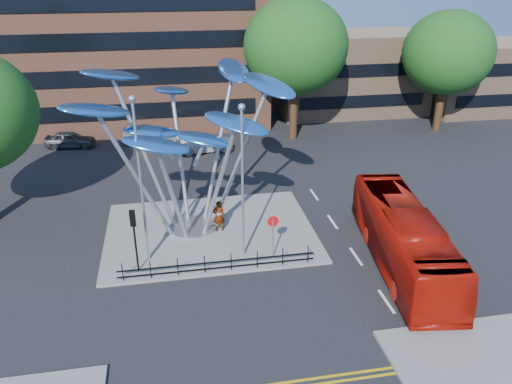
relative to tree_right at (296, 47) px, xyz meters
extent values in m
plane|color=black|center=(-8.00, -22.00, -8.04)|extent=(120.00, 120.00, 0.00)
cube|color=slate|center=(-9.00, -16.00, -7.96)|extent=(12.00, 9.00, 0.15)
cube|color=#9F7B5D|center=(8.00, 8.00, -4.04)|extent=(15.00, 8.00, 8.00)
cube|color=#9F7B5D|center=(22.00, 6.00, -4.54)|extent=(12.00, 8.00, 7.00)
cylinder|color=black|center=(0.00, 0.00, -5.18)|extent=(0.70, 0.70, 5.72)
ellipsoid|color=#154714|center=(0.00, 0.00, 0.02)|extent=(8.80, 8.80, 8.10)
cylinder|color=black|center=(14.00, 0.00, -5.51)|extent=(0.70, 0.70, 5.06)
ellipsoid|color=#154714|center=(14.00, 0.00, -0.91)|extent=(8.00, 8.00, 7.36)
cylinder|color=#9EA0A5|center=(-10.00, -15.50, -7.83)|extent=(2.80, 2.80, 0.12)
cylinder|color=#9EA0A5|center=(-11.20, -16.10, -3.99)|extent=(0.24, 0.24, 7.80)
ellipsoid|color=blue|center=(-14.40, -17.10, -0.09)|extent=(3.92, 2.95, 1.39)
cylinder|color=#9EA0A5|center=(-10.40, -16.50, -4.69)|extent=(0.24, 0.24, 6.40)
ellipsoid|color=blue|center=(-11.60, -18.70, -1.49)|extent=(3.47, 1.78, 1.31)
cylinder|color=#9EA0A5|center=(-9.40, -16.30, -4.39)|extent=(0.24, 0.24, 7.00)
ellipsoid|color=blue|center=(-7.60, -17.90, -0.89)|extent=(3.81, 3.11, 1.36)
cylinder|color=#9EA0A5|center=(-8.80, -15.50, -3.79)|extent=(0.24, 0.24, 8.20)
ellipsoid|color=blue|center=(-5.40, -15.10, 0.31)|extent=(3.52, 4.06, 1.44)
cylinder|color=#9EA0A5|center=(-9.20, -14.60, -3.59)|extent=(0.24, 0.24, 8.60)
ellipsoid|color=blue|center=(-7.00, -12.60, 0.71)|extent=(2.21, 3.79, 1.39)
cylinder|color=#9EA0A5|center=(-10.20, -14.50, -4.19)|extent=(0.24, 0.24, 7.40)
ellipsoid|color=blue|center=(-10.60, -11.90, -0.49)|extent=(3.02, 3.71, 1.34)
cylinder|color=#9EA0A5|center=(-11.00, -15.10, -3.49)|extent=(0.24, 0.24, 8.80)
ellipsoid|color=blue|center=(-13.80, -13.70, 0.91)|extent=(3.88, 3.60, 1.42)
ellipsoid|color=blue|center=(-11.80, -15.30, -1.89)|extent=(3.40, 1.96, 1.13)
ellipsoid|color=blue|center=(-9.10, -15.90, -2.29)|extent=(3.39, 2.16, 1.11)
cylinder|color=#9EA0A5|center=(-12.50, -18.50, -3.64)|extent=(0.14, 0.14, 8.50)
sphere|color=#9EA0A5|center=(-12.50, -18.50, 0.73)|extent=(0.36, 0.36, 0.36)
cylinder|color=#9EA0A5|center=(-7.50, -19.00, -3.89)|extent=(0.14, 0.14, 8.00)
sphere|color=#9EA0A5|center=(-7.50, -19.00, 0.23)|extent=(0.36, 0.36, 0.36)
cylinder|color=black|center=(-13.00, -19.50, -6.29)|extent=(0.10, 0.10, 3.20)
cube|color=black|center=(-13.00, -19.50, -4.89)|extent=(0.28, 0.18, 0.85)
sphere|color=#FF0C0C|center=(-13.00, -19.50, -4.61)|extent=(0.18, 0.18, 0.18)
cylinder|color=#9EA0A5|center=(-6.00, -19.50, -6.74)|extent=(0.08, 0.08, 2.30)
cylinder|color=red|center=(-6.00, -19.47, -5.74)|extent=(0.60, 0.04, 0.60)
cube|color=white|center=(-6.00, -19.45, -5.74)|extent=(0.42, 0.03, 0.10)
cylinder|color=black|center=(-13.70, -20.30, -7.39)|extent=(0.05, 0.05, 1.00)
cylinder|color=black|center=(-12.36, -20.30, -7.39)|extent=(0.05, 0.05, 1.00)
cylinder|color=black|center=(-11.01, -20.30, -7.39)|extent=(0.05, 0.05, 1.00)
cylinder|color=black|center=(-9.67, -20.30, -7.39)|extent=(0.05, 0.05, 1.00)
cylinder|color=black|center=(-8.33, -20.30, -7.39)|extent=(0.05, 0.05, 1.00)
cylinder|color=black|center=(-6.99, -20.30, -7.39)|extent=(0.05, 0.05, 1.00)
cylinder|color=black|center=(-5.64, -20.30, -7.39)|extent=(0.05, 0.05, 1.00)
cylinder|color=black|center=(-4.30, -20.30, -7.39)|extent=(0.05, 0.05, 1.00)
cube|color=black|center=(-9.00, -20.30, -7.34)|extent=(10.00, 0.06, 0.06)
cube|color=black|center=(-9.00, -20.30, -7.69)|extent=(10.00, 0.06, 0.06)
imported|color=#B31308|center=(0.50, -21.10, -6.45)|extent=(4.16, 11.61, 3.16)
imported|color=gray|center=(-8.47, -16.09, -6.93)|extent=(0.73, 0.51, 1.90)
imported|color=#3A3D41|center=(-19.31, 1.00, -7.33)|extent=(4.30, 2.13, 1.41)
imported|color=#95979C|center=(-12.67, 0.99, -7.30)|extent=(4.54, 1.79, 1.47)
imported|color=silver|center=(-8.17, -1.88, -7.30)|extent=(5.26, 2.66, 1.46)
camera|label=1|loc=(-10.92, -41.66, 6.42)|focal=35.00mm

